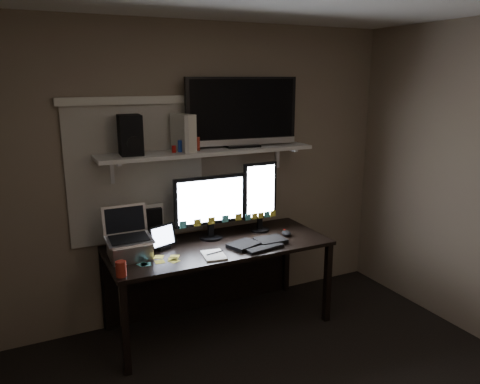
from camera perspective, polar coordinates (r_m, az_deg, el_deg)
back_wall at (r=4.03m, az=-4.82°, el=2.29°), size 3.60×0.00×3.60m
window_blinds at (r=3.85m, az=-12.40°, el=2.21°), size 1.10×0.02×1.10m
desk at (r=4.01m, az=-3.30°, el=-8.16°), size 1.80×0.75×0.73m
wall_shelf at (r=3.84m, az=-3.93°, el=4.97°), size 1.80×0.35×0.03m
monitor_landscape at (r=3.90m, az=-3.63°, el=-1.81°), size 0.63×0.07×0.55m
monitor_portrait at (r=4.08m, az=2.45°, el=-0.57°), size 0.31×0.06×0.62m
keyboard at (r=3.83m, az=2.13°, el=-6.19°), size 0.52×0.27×0.03m
mouse at (r=4.05m, az=5.67°, el=-5.01°), size 0.09×0.12×0.04m
notepad at (r=3.59m, az=-3.22°, el=-7.70°), size 0.19×0.24×0.01m
tablet at (r=3.74m, az=-9.42°, el=-5.44°), size 0.25×0.17×0.20m
file_sorter at (r=3.90m, az=-11.32°, el=-3.85°), size 0.26×0.14×0.31m
laptop at (r=3.58m, az=-13.40°, el=-5.07°), size 0.34×0.27×0.38m
cup at (r=3.33m, az=-14.29°, el=-9.08°), size 0.08×0.08×0.11m
sticky_notes at (r=3.55m, az=-9.87°, el=-8.28°), size 0.32×0.25×0.00m
tv at (r=3.95m, az=0.22°, el=9.68°), size 0.97×0.27×0.58m
game_console at (r=3.73m, az=-6.92°, el=7.17°), size 0.14×0.26×0.29m
speaker at (r=3.64m, az=-13.24°, el=6.79°), size 0.18×0.21×0.30m
bottles at (r=3.71m, az=-6.60°, el=5.84°), size 0.20×0.10×0.13m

